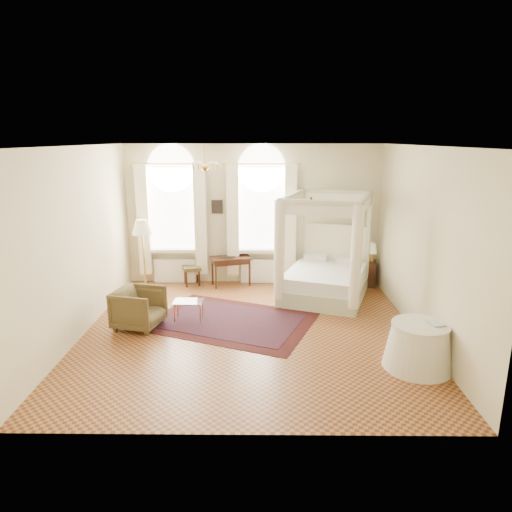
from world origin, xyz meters
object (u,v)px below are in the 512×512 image
Objects in this scene: canopy_bed at (325,275)px; writing_desk at (231,261)px; stool at (192,269)px; armchair at (139,308)px; floor_lamp at (142,231)px; side_table at (419,346)px; coffee_table at (188,303)px; nightstand at (366,273)px.

canopy_bed is 2.28m from writing_desk.
stool is 2.59m from armchair.
floor_lamp is 6.11m from side_table.
side_table is (3.80, -1.85, 0.00)m from coffee_table.
writing_desk reaches higher than nightstand.
stool is at bearing 96.67° from coffee_table.
side_table is at bearing -91.49° from nightstand.
armchair is 2.16m from floor_lamp.
floor_lamp reaches higher than coffee_table.
canopy_bed is 3.07× the size of armchair.
armchair is 1.44× the size of coffee_table.
floor_lamp is at bearing -159.96° from writing_desk.
side_table reaches higher than stool.
canopy_bed reaches higher than stool.
writing_desk is at bearing 0.00° from stool.
side_table is at bearing -52.11° from writing_desk.
stool is at bearing 35.96° from floor_lamp.
nightstand is 0.36× the size of floor_lamp.
armchair is (-0.61, -2.52, -0.01)m from stool.
armchair is at bearing -121.46° from writing_desk.
writing_desk is (-3.23, 0.00, 0.29)m from nightstand.
canopy_bed reaches higher than armchair.
nightstand is 5.39m from armchair.
floor_lamp is (-0.34, 1.83, 1.08)m from armchair.
floor_lamp is at bearing -172.36° from nightstand.
writing_desk is 0.60× the size of floor_lamp.
canopy_bed is 1.40m from nightstand.
side_table is (4.06, -4.01, -0.04)m from stool.
armchair reaches higher than side_table.
armchair is at bearing -79.58° from floor_lamp.
writing_desk reaches higher than coffee_table.
canopy_bed is at bearing 25.39° from coffee_table.
stool is at bearing 135.31° from side_table.
canopy_bed is at bearing 107.41° from side_table.
stool is at bearing 0.30° from armchair.
writing_desk is 1.26× the size of armchair.
floor_lamp is at bearing 129.01° from coffee_table.
stool is at bearing 164.79° from canopy_bed.
canopy_bed reaches higher than coffee_table.
floor_lamp is (-0.94, -0.69, 1.07)m from stool.
side_table is at bearing -93.91° from armchair.
coffee_table is 0.33× the size of floor_lamp.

